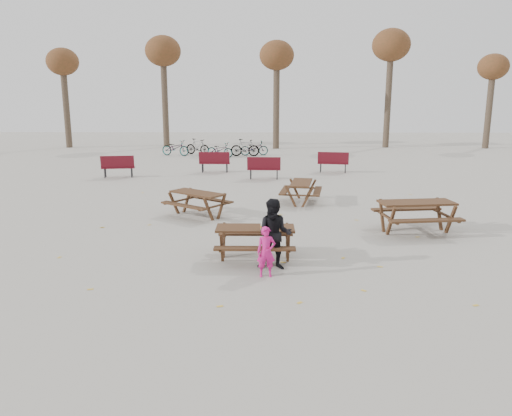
{
  "coord_description": "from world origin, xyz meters",
  "views": [
    {
      "loc": [
        0.22,
        -11.06,
        3.75
      ],
      "look_at": [
        0.0,
        1.0,
        1.0
      ],
      "focal_mm": 35.0,
      "sensor_mm": 36.0,
      "label": 1
    }
  ],
  "objects_px": {
    "food_tray": "(270,229)",
    "adult": "(275,234)",
    "soda_bottle": "(262,226)",
    "child": "(266,252)",
    "picnic_table_north": "(197,204)",
    "picnic_table_far": "(301,192)",
    "picnic_table_east": "(416,217)",
    "main_picnic_table": "(255,235)"
  },
  "relations": [
    {
      "from": "adult",
      "to": "picnic_table_east",
      "type": "relative_size",
      "value": 0.77
    },
    {
      "from": "soda_bottle",
      "to": "picnic_table_east",
      "type": "height_order",
      "value": "soda_bottle"
    },
    {
      "from": "picnic_table_far",
      "to": "main_picnic_table",
      "type": "bearing_deg",
      "value": 175.54
    },
    {
      "from": "food_tray",
      "to": "soda_bottle",
      "type": "bearing_deg",
      "value": -175.39
    },
    {
      "from": "main_picnic_table",
      "to": "food_tray",
      "type": "relative_size",
      "value": 10.0
    },
    {
      "from": "main_picnic_table",
      "to": "picnic_table_east",
      "type": "relative_size",
      "value": 0.89
    },
    {
      "from": "adult",
      "to": "picnic_table_north",
      "type": "relative_size",
      "value": 0.88
    },
    {
      "from": "picnic_table_east",
      "to": "picnic_table_north",
      "type": "xyz_separation_m",
      "value": [
        -6.31,
        1.77,
        -0.05
      ]
    },
    {
      "from": "child",
      "to": "picnic_table_north",
      "type": "xyz_separation_m",
      "value": [
        -2.15,
        5.31,
        -0.15
      ]
    },
    {
      "from": "adult",
      "to": "picnic_table_north",
      "type": "height_order",
      "value": "adult"
    },
    {
      "from": "child",
      "to": "picnic_table_far",
      "type": "relative_size",
      "value": 0.62
    },
    {
      "from": "soda_bottle",
      "to": "picnic_table_far",
      "type": "height_order",
      "value": "soda_bottle"
    },
    {
      "from": "adult",
      "to": "picnic_table_east",
      "type": "xyz_separation_m",
      "value": [
        3.97,
        3.06,
        -0.35
      ]
    },
    {
      "from": "food_tray",
      "to": "child",
      "type": "xyz_separation_m",
      "value": [
        -0.08,
        -0.93,
        -0.25
      ]
    },
    {
      "from": "soda_bottle",
      "to": "adult",
      "type": "bearing_deg",
      "value": -57.85
    },
    {
      "from": "main_picnic_table",
      "to": "food_tray",
      "type": "bearing_deg",
      "value": -27.91
    },
    {
      "from": "food_tray",
      "to": "picnic_table_far",
      "type": "relative_size",
      "value": 0.1
    },
    {
      "from": "food_tray",
      "to": "child",
      "type": "relative_size",
      "value": 0.17
    },
    {
      "from": "food_tray",
      "to": "picnic_table_east",
      "type": "distance_m",
      "value": 4.85
    },
    {
      "from": "food_tray",
      "to": "soda_bottle",
      "type": "distance_m",
      "value": 0.18
    },
    {
      "from": "main_picnic_table",
      "to": "picnic_table_north",
      "type": "bearing_deg",
      "value": 114.33
    },
    {
      "from": "adult",
      "to": "picnic_table_far",
      "type": "xyz_separation_m",
      "value": [
        1.07,
        6.92,
        -0.41
      ]
    },
    {
      "from": "food_tray",
      "to": "picnic_table_north",
      "type": "relative_size",
      "value": 0.1
    },
    {
      "from": "food_tray",
      "to": "picnic_table_east",
      "type": "height_order",
      "value": "picnic_table_east"
    },
    {
      "from": "soda_bottle",
      "to": "picnic_table_north",
      "type": "distance_m",
      "value": 4.87
    },
    {
      "from": "food_tray",
      "to": "picnic_table_north",
      "type": "xyz_separation_m",
      "value": [
        -2.23,
        4.38,
        -0.41
      ]
    },
    {
      "from": "soda_bottle",
      "to": "child",
      "type": "distance_m",
      "value": 0.97
    },
    {
      "from": "adult",
      "to": "picnic_table_east",
      "type": "distance_m",
      "value": 5.03
    },
    {
      "from": "food_tray",
      "to": "adult",
      "type": "xyz_separation_m",
      "value": [
        0.1,
        -0.45,
        -0.01
      ]
    },
    {
      "from": "child",
      "to": "picnic_table_north",
      "type": "relative_size",
      "value": 0.6
    },
    {
      "from": "main_picnic_table",
      "to": "soda_bottle",
      "type": "bearing_deg",
      "value": -50.26
    },
    {
      "from": "picnic_table_east",
      "to": "picnic_table_far",
      "type": "relative_size",
      "value": 1.18
    },
    {
      "from": "food_tray",
      "to": "picnic_table_far",
      "type": "distance_m",
      "value": 6.58
    },
    {
      "from": "child",
      "to": "adult",
      "type": "distance_m",
      "value": 0.57
    },
    {
      "from": "picnic_table_east",
      "to": "main_picnic_table",
      "type": "bearing_deg",
      "value": -158.62
    },
    {
      "from": "main_picnic_table",
      "to": "food_tray",
      "type": "xyz_separation_m",
      "value": [
        0.33,
        -0.18,
        0.21
      ]
    },
    {
      "from": "picnic_table_far",
      "to": "soda_bottle",
      "type": "bearing_deg",
      "value": 177.25
    },
    {
      "from": "main_picnic_table",
      "to": "soda_bottle",
      "type": "xyz_separation_m",
      "value": [
        0.16,
        -0.19,
        0.26
      ]
    },
    {
      "from": "main_picnic_table",
      "to": "adult",
      "type": "bearing_deg",
      "value": -55.41
    },
    {
      "from": "food_tray",
      "to": "main_picnic_table",
      "type": "bearing_deg",
      "value": 152.09
    },
    {
      "from": "main_picnic_table",
      "to": "adult",
      "type": "height_order",
      "value": "adult"
    },
    {
      "from": "picnic_table_east",
      "to": "food_tray",
      "type": "bearing_deg",
      "value": -154.91
    }
  ]
}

